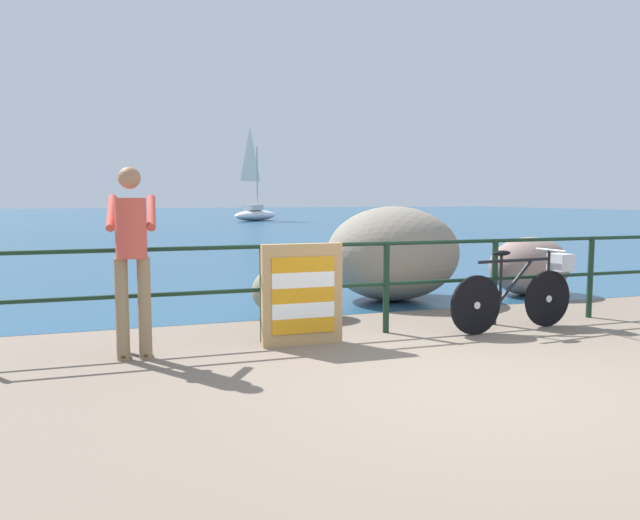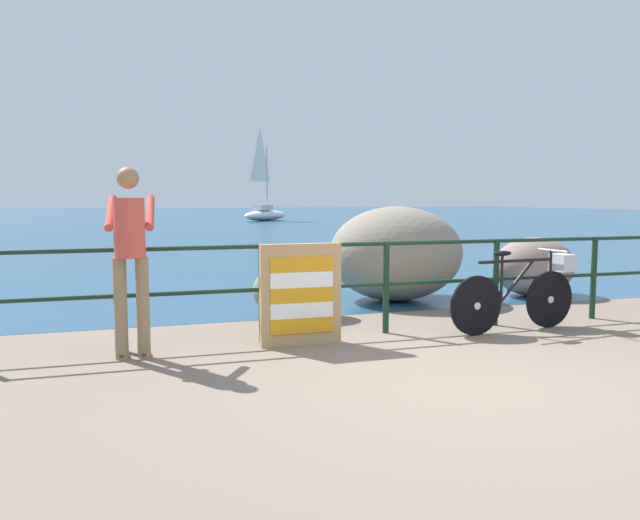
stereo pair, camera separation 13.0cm
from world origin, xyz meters
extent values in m
cube|color=#756656|center=(0.00, 20.00, -0.05)|extent=(120.00, 120.00, 0.10)
cube|color=navy|center=(0.00, 48.11, 0.00)|extent=(120.00, 90.00, 0.01)
cylinder|color=black|center=(-2.79, 2.01, 0.51)|extent=(0.07, 0.07, 1.02)
cylinder|color=black|center=(-1.40, 2.01, 0.51)|extent=(0.07, 0.07, 1.02)
cylinder|color=black|center=(0.00, 2.01, 0.51)|extent=(0.07, 0.07, 1.02)
cylinder|color=black|center=(1.40, 2.01, 0.51)|extent=(0.07, 0.07, 1.02)
cylinder|color=black|center=(2.79, 2.01, 0.51)|extent=(0.07, 0.07, 1.02)
cylinder|color=black|center=(0.00, 2.01, 1.00)|extent=(8.38, 0.04, 0.04)
cylinder|color=black|center=(0.00, 2.01, 0.55)|extent=(8.38, 0.04, 0.04)
cylinder|color=black|center=(0.89, 1.60, 0.33)|extent=(0.66, 0.11, 0.66)
cylinder|color=#B7BCC6|center=(0.89, 1.60, 0.33)|extent=(0.09, 0.06, 0.08)
cylinder|color=black|center=(1.92, 1.72, 0.33)|extent=(0.66, 0.11, 0.66)
cylinder|color=#B7BCC6|center=(1.92, 1.72, 0.33)|extent=(0.09, 0.06, 0.08)
cylinder|color=black|center=(1.41, 1.66, 0.80)|extent=(0.99, 0.14, 0.04)
cylinder|color=black|center=(1.43, 1.66, 0.57)|extent=(0.50, 0.09, 0.50)
cylinder|color=black|center=(1.23, 1.64, 0.59)|extent=(0.03, 0.03, 0.53)
ellipsoid|color=black|center=(1.23, 1.64, 0.89)|extent=(0.25, 0.13, 0.06)
cylinder|color=black|center=(1.92, 1.72, 0.62)|extent=(0.03, 0.03, 0.57)
cylinder|color=#B7BCC6|center=(1.92, 1.72, 0.90)|extent=(0.08, 0.48, 0.03)
cube|color=#B7BCC6|center=(2.10, 1.74, 0.75)|extent=(0.23, 0.26, 0.20)
cylinder|color=#8C7251|center=(-2.79, 1.72, 0.47)|extent=(0.12, 0.12, 0.95)
ellipsoid|color=#513319|center=(-2.79, 1.78, 0.04)|extent=(0.12, 0.27, 0.08)
cylinder|color=#8C7251|center=(-2.59, 1.70, 0.47)|extent=(0.12, 0.12, 0.95)
ellipsoid|color=#513319|center=(-2.59, 1.76, 0.04)|extent=(0.12, 0.27, 0.08)
cylinder|color=#CC4C3F|center=(-2.69, 1.71, 1.23)|extent=(0.28, 0.28, 0.55)
sphere|color=#9E7051|center=(-2.69, 1.71, 1.68)|extent=(0.20, 0.20, 0.20)
cylinder|color=#CC4C3F|center=(-2.86, 1.96, 1.36)|extent=(0.11, 0.52, 0.34)
cylinder|color=#CC4C3F|center=(-2.50, 1.94, 1.36)|extent=(0.11, 0.52, 0.34)
cube|color=tan|center=(-1.05, 1.76, 0.52)|extent=(0.84, 0.09, 1.04)
cube|color=orange|center=(-1.05, 1.71, 0.21)|extent=(0.66, 0.01, 0.16)
cube|color=white|center=(-1.05, 1.71, 0.36)|extent=(0.66, 0.01, 0.16)
cube|color=orange|center=(-1.05, 1.71, 0.52)|extent=(0.66, 0.01, 0.16)
cube|color=white|center=(-1.05, 1.71, 0.68)|extent=(0.66, 0.01, 0.16)
cube|color=orange|center=(-1.05, 1.71, 0.83)|extent=(0.66, 0.01, 0.16)
ellipsoid|color=gray|center=(1.01, 3.98, 0.69)|extent=(1.99, 1.66, 1.38)
ellipsoid|color=gray|center=(-0.74, 3.13, 0.36)|extent=(1.07, 0.67, 0.71)
ellipsoid|color=gray|center=(3.22, 3.76, 0.45)|extent=(1.33, 0.95, 0.90)
ellipsoid|color=white|center=(5.80, 35.68, 0.36)|extent=(4.10, 3.95, 0.70)
cube|color=silver|center=(5.58, 35.48, 0.89)|extent=(1.50, 1.47, 0.36)
cylinder|color=#B2B2B7|center=(5.94, 35.82, 2.81)|extent=(0.10, 0.10, 4.20)
pyramid|color=white|center=(5.39, 35.31, 4.38)|extent=(1.21, 1.14, 3.57)
camera|label=1|loc=(-2.78, -4.09, 1.50)|focal=34.07mm
camera|label=2|loc=(-2.66, -4.13, 1.50)|focal=34.07mm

